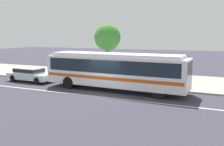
{
  "coord_description": "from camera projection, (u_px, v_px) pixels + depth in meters",
  "views": [
    {
      "loc": [
        7.82,
        -15.87,
        4.27
      ],
      "look_at": [
        -0.07,
        2.0,
        1.3
      ],
      "focal_mm": 39.17,
      "sensor_mm": 36.0,
      "label": 1
    }
  ],
  "objects": [
    {
      "name": "ground_plane",
      "position": [
        102.0,
        94.0,
        18.12
      ],
      "size": [
        120.0,
        120.0,
        0.0
      ],
      "primitive_type": "plane",
      "color": "#36333F"
    },
    {
      "name": "sidewalk_slab",
      "position": [
        133.0,
        78.0,
        24.4
      ],
      "size": [
        60.0,
        8.0,
        0.12
      ],
      "primitive_type": "cube",
      "color": "#9A9C8B",
      "rests_on": "ground_plane"
    },
    {
      "name": "lane_stripe_center",
      "position": [
        97.0,
        96.0,
        17.4
      ],
      "size": [
        56.0,
        0.16,
        0.01
      ],
      "primitive_type": "cube",
      "color": "silver",
      "rests_on": "ground_plane"
    },
    {
      "name": "transit_bus",
      "position": [
        115.0,
        69.0,
        19.17
      ],
      "size": [
        11.46,
        2.99,
        2.92
      ],
      "color": "white",
      "rests_on": "ground_plane"
    },
    {
      "name": "sedan_behind_bus",
      "position": [
        30.0,
        74.0,
        23.08
      ],
      "size": [
        4.61,
        1.97,
        1.29
      ],
      "color": "silver",
      "rests_on": "ground_plane"
    },
    {
      "name": "pedestrian_waiting_near_sign",
      "position": [
        96.0,
        69.0,
        23.81
      ],
      "size": [
        0.44,
        0.44,
        1.71
      ],
      "color": "navy",
      "rests_on": "sidewalk_slab"
    },
    {
      "name": "pedestrian_walking_along_curb",
      "position": [
        103.0,
        71.0,
        22.05
      ],
      "size": [
        0.45,
        0.45,
        1.68
      ],
      "color": "#2C3C44",
      "rests_on": "sidewalk_slab"
    },
    {
      "name": "pedestrian_standing_by_tree",
      "position": [
        86.0,
        69.0,
        23.78
      ],
      "size": [
        0.4,
        0.4,
        1.7
      ],
      "color": "#3F2C44",
      "rests_on": "sidewalk_slab"
    },
    {
      "name": "bus_stop_sign",
      "position": [
        174.0,
        70.0,
        19.14
      ],
      "size": [
        0.08,
        0.44,
        2.33
      ],
      "color": "gray",
      "rests_on": "sidewalk_slab"
    },
    {
      "name": "street_tree_near_stop",
      "position": [
        107.0,
        38.0,
        23.87
      ],
      "size": [
        2.58,
        2.58,
        5.3
      ],
      "color": "brown",
      "rests_on": "sidewalk_slab"
    }
  ]
}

